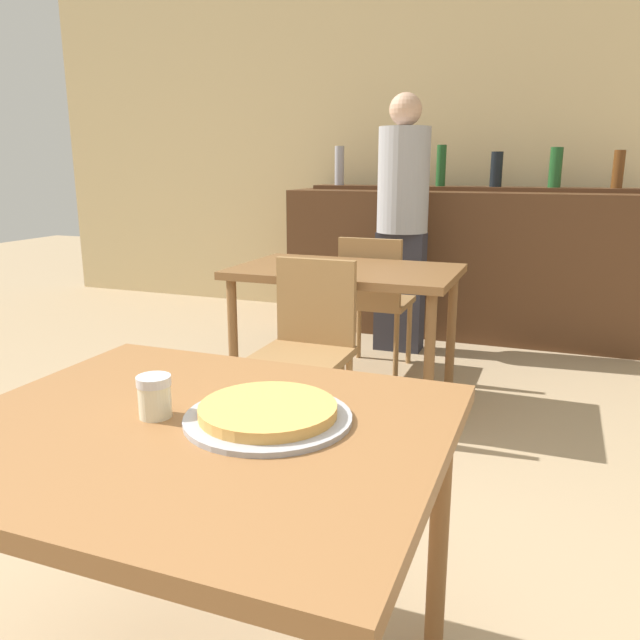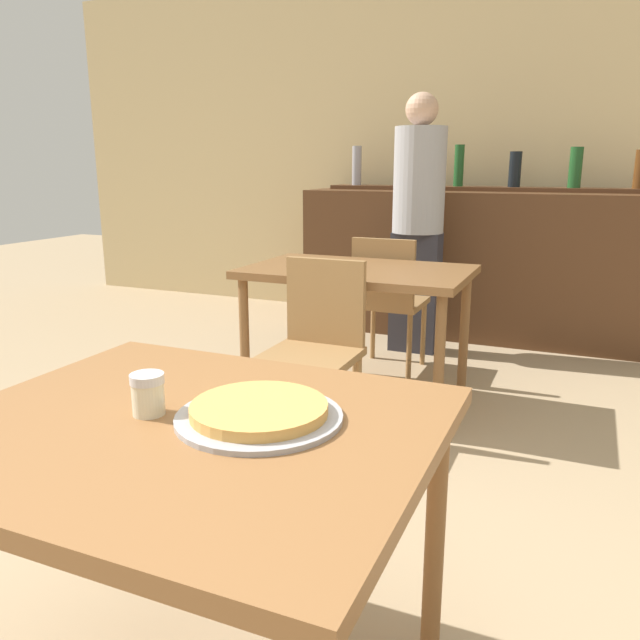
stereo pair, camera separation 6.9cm
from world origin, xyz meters
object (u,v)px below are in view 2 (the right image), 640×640
object	(u,v)px
cheese_shaker	(149,393)
chair_far_side_front	(316,339)
pizza_tray	(259,412)
person_standing	(418,216)
chair_far_side_back	(388,295)

from	to	relation	value
cheese_shaker	chair_far_side_front	bearing A→B (deg)	99.63
pizza_tray	cheese_shaker	world-z (taller)	cheese_shaker
pizza_tray	cheese_shaker	xyz separation A→B (m)	(-0.23, -0.06, 0.03)
chair_far_side_front	person_standing	size ratio (longest dim) A/B	0.49
chair_far_side_front	pizza_tray	xyz separation A→B (m)	(0.48, -1.41, 0.26)
chair_far_side_back	cheese_shaker	xyz separation A→B (m)	(0.25, -2.55, 0.29)
chair_far_side_back	pizza_tray	bearing A→B (deg)	101.01
chair_far_side_front	cheese_shaker	xyz separation A→B (m)	(0.25, -1.47, 0.29)
chair_far_side_back	chair_far_side_front	bearing A→B (deg)	90.00
chair_far_side_back	cheese_shaker	size ratio (longest dim) A/B	9.26
person_standing	chair_far_side_back	bearing A→B (deg)	-93.15
cheese_shaker	person_standing	size ratio (longest dim) A/B	0.05
chair_far_side_back	cheese_shaker	world-z (taller)	chair_far_side_back
chair_far_side_back	person_standing	bearing A→B (deg)	-93.15
chair_far_side_front	person_standing	world-z (taller)	person_standing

